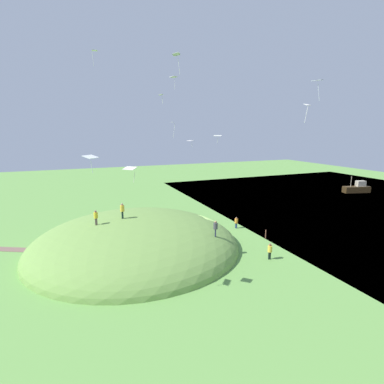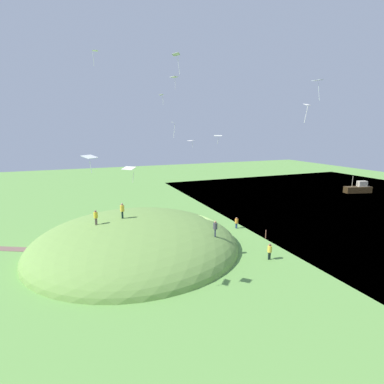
{
  "view_description": "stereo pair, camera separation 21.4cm",
  "coord_description": "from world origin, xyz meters",
  "px_view_note": "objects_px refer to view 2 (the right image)",
  "views": [
    {
      "loc": [
        15.98,
        33.22,
        13.36
      ],
      "look_at": [
        2.8,
        0.93,
        6.1
      ],
      "focal_mm": 27.35,
      "sensor_mm": 36.0,
      "label": 1
    },
    {
      "loc": [
        15.78,
        33.31,
        13.36
      ],
      "look_at": [
        2.8,
        0.93,
        6.1
      ],
      "focal_mm": 27.35,
      "sensor_mm": 36.0,
      "label": 2
    }
  ],
  "objects_px": {
    "boat_on_lake": "(358,189)",
    "kite_1": "(95,52)",
    "person_watching_kites": "(122,209)",
    "kite_10": "(191,141)",
    "kite_8": "(307,107)",
    "kite_6": "(161,95)",
    "person_near_shore": "(236,222)",
    "kite_9": "(173,124)",
    "kite_0": "(174,77)",
    "kite_4": "(318,81)",
    "person_with_child": "(270,250)",
    "mooring_post": "(266,234)",
    "kite_3": "(176,55)",
    "kite_2": "(90,157)",
    "kite_5": "(129,169)",
    "person_on_hilltop": "(215,227)",
    "person_walking_path": "(96,216)",
    "kite_7": "(218,136)"
  },
  "relations": [
    {
      "from": "boat_on_lake",
      "to": "kite_4",
      "type": "relative_size",
      "value": 2.88
    },
    {
      "from": "person_on_hilltop",
      "to": "kite_1",
      "type": "distance_m",
      "value": 28.91
    },
    {
      "from": "boat_on_lake",
      "to": "person_watching_kites",
      "type": "height_order",
      "value": "person_watching_kites"
    },
    {
      "from": "kite_6",
      "to": "mooring_post",
      "type": "xyz_separation_m",
      "value": [
        -9.21,
        14.24,
        -17.97
      ]
    },
    {
      "from": "kite_3",
      "to": "kite_6",
      "type": "height_order",
      "value": "kite_3"
    },
    {
      "from": "kite_2",
      "to": "person_watching_kites",
      "type": "bearing_deg",
      "value": -109.37
    },
    {
      "from": "person_near_shore",
      "to": "kite_9",
      "type": "relative_size",
      "value": 0.74
    },
    {
      "from": "person_with_child",
      "to": "boat_on_lake",
      "type": "bearing_deg",
      "value": -138.81
    },
    {
      "from": "boat_on_lake",
      "to": "kite_7",
      "type": "relative_size",
      "value": 4.29
    },
    {
      "from": "person_near_shore",
      "to": "kite_8",
      "type": "bearing_deg",
      "value": 154.71
    },
    {
      "from": "person_near_shore",
      "to": "kite_9",
      "type": "height_order",
      "value": "kite_9"
    },
    {
      "from": "kite_6",
      "to": "mooring_post",
      "type": "bearing_deg",
      "value": 122.89
    },
    {
      "from": "kite_5",
      "to": "boat_on_lake",
      "type": "bearing_deg",
      "value": -156.74
    },
    {
      "from": "kite_5",
      "to": "kite_8",
      "type": "distance_m",
      "value": 16.83
    },
    {
      "from": "kite_2",
      "to": "boat_on_lake",
      "type": "bearing_deg",
      "value": -158.13
    },
    {
      "from": "person_on_hilltop",
      "to": "kite_8",
      "type": "xyz_separation_m",
      "value": [
        -6.43,
        5.16,
        12.17
      ]
    },
    {
      "from": "person_with_child",
      "to": "mooring_post",
      "type": "height_order",
      "value": "person_with_child"
    },
    {
      "from": "person_walking_path",
      "to": "kite_2",
      "type": "height_order",
      "value": "kite_2"
    },
    {
      "from": "person_near_shore",
      "to": "kite_5",
      "type": "height_order",
      "value": "kite_5"
    },
    {
      "from": "person_on_hilltop",
      "to": "kite_3",
      "type": "height_order",
      "value": "kite_3"
    },
    {
      "from": "person_on_hilltop",
      "to": "kite_6",
      "type": "xyz_separation_m",
      "value": [
        0.84,
        -16.64,
        15.16
      ]
    },
    {
      "from": "person_near_shore",
      "to": "person_on_hilltop",
      "type": "xyz_separation_m",
      "value": [
        6.98,
        7.33,
        2.39
      ]
    },
    {
      "from": "kite_0",
      "to": "kite_1",
      "type": "distance_m",
      "value": 11.19
    },
    {
      "from": "kite_6",
      "to": "person_on_hilltop",
      "type": "bearing_deg",
      "value": 92.89
    },
    {
      "from": "kite_1",
      "to": "kite_3",
      "type": "xyz_separation_m",
      "value": [
        -6.63,
        14.76,
        -3.07
      ]
    },
    {
      "from": "person_walking_path",
      "to": "kite_8",
      "type": "height_order",
      "value": "kite_8"
    },
    {
      "from": "kite_8",
      "to": "kite_6",
      "type": "bearing_deg",
      "value": -71.56
    },
    {
      "from": "kite_3",
      "to": "boat_on_lake",
      "type": "bearing_deg",
      "value": -162.12
    },
    {
      "from": "person_near_shore",
      "to": "kite_10",
      "type": "xyz_separation_m",
      "value": [
        2.73,
        -10.45,
        10.86
      ]
    },
    {
      "from": "kite_1",
      "to": "kite_3",
      "type": "relative_size",
      "value": 0.96
    },
    {
      "from": "boat_on_lake",
      "to": "kite_1",
      "type": "distance_m",
      "value": 58.87
    },
    {
      "from": "person_watching_kites",
      "to": "person_with_child",
      "type": "relative_size",
      "value": 0.99
    },
    {
      "from": "kite_2",
      "to": "kite_4",
      "type": "height_order",
      "value": "kite_4"
    },
    {
      "from": "boat_on_lake",
      "to": "kite_0",
      "type": "relative_size",
      "value": 3.44
    },
    {
      "from": "person_near_shore",
      "to": "kite_3",
      "type": "xyz_separation_m",
      "value": [
        10.09,
        4.2,
        19.83
      ]
    },
    {
      "from": "person_with_child",
      "to": "kite_2",
      "type": "xyz_separation_m",
      "value": [
        17.37,
        1.45,
        10.42
      ]
    },
    {
      "from": "person_watching_kites",
      "to": "kite_10",
      "type": "relative_size",
      "value": 1.41
    },
    {
      "from": "person_walking_path",
      "to": "kite_0",
      "type": "distance_m",
      "value": 23.25
    },
    {
      "from": "person_near_shore",
      "to": "kite_2",
      "type": "xyz_separation_m",
      "value": [
        19.34,
        11.66,
        10.54
      ]
    },
    {
      "from": "person_watching_kites",
      "to": "kite_0",
      "type": "relative_size",
      "value": 0.99
    },
    {
      "from": "kite_9",
      "to": "kite_4",
      "type": "bearing_deg",
      "value": 130.87
    },
    {
      "from": "person_watching_kites",
      "to": "person_near_shore",
      "type": "height_order",
      "value": "person_watching_kites"
    },
    {
      "from": "kite_1",
      "to": "mooring_post",
      "type": "bearing_deg",
      "value": 139.46
    },
    {
      "from": "kite_9",
      "to": "kite_8",
      "type": "bearing_deg",
      "value": 112.2
    },
    {
      "from": "kite_3",
      "to": "kite_2",
      "type": "bearing_deg",
      "value": 38.9
    },
    {
      "from": "boat_on_lake",
      "to": "person_near_shore",
      "type": "distance_m",
      "value": 39.11
    },
    {
      "from": "person_watching_kites",
      "to": "kite_10",
      "type": "height_order",
      "value": "kite_10"
    },
    {
      "from": "kite_0",
      "to": "person_on_hilltop",
      "type": "bearing_deg",
      "value": 87.01
    },
    {
      "from": "person_near_shore",
      "to": "mooring_post",
      "type": "height_order",
      "value": "person_near_shore"
    },
    {
      "from": "kite_3",
      "to": "kite_8",
      "type": "distance_m",
      "value": 13.7
    }
  ]
}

